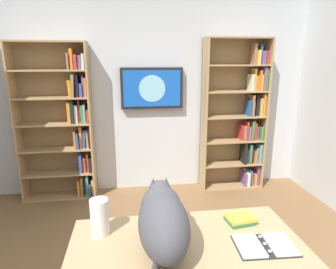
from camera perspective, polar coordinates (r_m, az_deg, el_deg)
wall_back at (r=3.92m, az=-4.29°, el=8.22°), size 4.52×0.06×2.70m
bookshelf_left at (r=4.10m, az=14.30°, el=3.03°), size 0.87×0.28×2.07m
bookshelf_right at (r=3.89m, az=-20.00°, el=2.12°), size 0.92×0.28×2.00m
wall_mounted_tv at (r=3.83m, az=-3.23°, el=9.18°), size 0.82×0.07×0.54m
desk at (r=1.81m, az=3.90°, el=-24.33°), size 1.34×0.69×0.76m
cat at (r=1.63m, az=-1.07°, el=-16.46°), size 0.29×0.67×0.36m
open_binder at (r=1.81m, az=18.73°, el=-20.18°), size 0.34×0.24×0.02m
paper_towel_roll at (r=1.82m, az=-13.47°, el=-15.71°), size 0.11×0.11×0.22m
desk_book_stack at (r=1.98m, az=14.11°, el=-16.06°), size 0.19×0.15×0.04m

